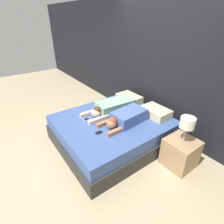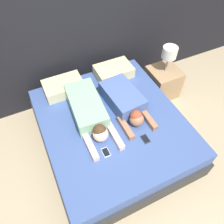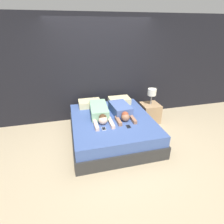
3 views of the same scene
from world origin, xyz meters
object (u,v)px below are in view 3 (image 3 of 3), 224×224
object	(u,v)px
pillow_head_left	(90,103)
person_left	(100,112)
cell_phone_left	(104,129)
person_right	(121,110)
bed	(112,128)
cell_phone_right	(128,127)
pillow_head_right	(119,100)
nightstand	(150,111)

from	to	relation	value
pillow_head_left	person_left	xyz separation A→B (m)	(0.15, -0.58, 0.03)
cell_phone_left	pillow_head_left	bearing A→B (deg)	96.02
person_right	bed	bearing A→B (deg)	-153.07
bed	cell_phone_right	xyz separation A→B (m)	(0.23, -0.43, 0.26)
bed	cell_phone_left	world-z (taller)	cell_phone_left
pillow_head_right	cell_phone_right	size ratio (longest dim) A/B	4.40
pillow_head_left	cell_phone_left	size ratio (longest dim) A/B	4.40
bed	pillow_head_left	world-z (taller)	pillow_head_left
pillow_head_left	person_right	world-z (taller)	person_right
bed	pillow_head_left	xyz separation A→B (m)	(-0.38, 0.75, 0.33)
pillow_head_right	bed	bearing A→B (deg)	-117.08
person_right	nightstand	size ratio (longest dim) A/B	0.99
pillow_head_right	cell_phone_right	world-z (taller)	pillow_head_right
bed	pillow_head_right	xyz separation A→B (m)	(0.38, 0.75, 0.33)
bed	person_right	bearing A→B (deg)	26.93
pillow_head_left	person_left	size ratio (longest dim) A/B	0.48
bed	pillow_head_left	bearing A→B (deg)	117.08
cell_phone_right	bed	bearing A→B (deg)	117.91
person_right	cell_phone_right	distance (m)	0.56
cell_phone_left	bed	bearing A→B (deg)	56.18
pillow_head_left	pillow_head_right	distance (m)	0.77
bed	pillow_head_right	distance (m)	0.91
bed	pillow_head_right	size ratio (longest dim) A/B	3.73
nightstand	person_left	bearing A→B (deg)	-166.13
pillow_head_left	person_right	distance (m)	0.89
pillow_head_left	person_left	bearing A→B (deg)	-75.94
pillow_head_left	cell_phone_left	xyz separation A→B (m)	(0.12, -1.15, -0.07)
bed	nightstand	world-z (taller)	nightstand
person_left	person_right	xyz separation A→B (m)	(0.48, -0.05, -0.00)
pillow_head_left	nightstand	size ratio (longest dim) A/B	0.59
pillow_head_left	pillow_head_right	bearing A→B (deg)	0.00
person_left	cell_phone_right	distance (m)	0.77
nightstand	cell_phone_right	bearing A→B (deg)	-134.47
pillow_head_right	person_right	bearing A→B (deg)	-102.73
bed	person_right	distance (m)	0.45
nightstand	pillow_head_left	bearing A→B (deg)	171.39
bed	cell_phone_left	xyz separation A→B (m)	(-0.26, -0.39, 0.26)
bed	pillow_head_right	bearing A→B (deg)	62.92
cell_phone_left	nightstand	xyz separation A→B (m)	(1.43, 0.91, -0.22)
pillow_head_right	nightstand	xyz separation A→B (m)	(0.78, -0.23, -0.29)
person_right	nightstand	world-z (taller)	nightstand
cell_phone_right	person_left	bearing A→B (deg)	127.77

